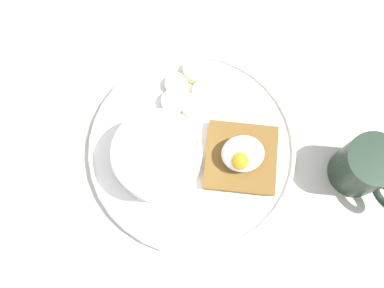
% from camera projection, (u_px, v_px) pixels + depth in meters
% --- Properties ---
extents(ground_plane, '(1.20, 1.20, 0.02)m').
position_uv_depth(ground_plane, '(192.00, 151.00, 0.63)').
color(ground_plane, beige).
rests_on(ground_plane, ground).
extents(plate, '(0.30, 0.30, 0.02)m').
position_uv_depth(plate, '(192.00, 148.00, 0.61)').
color(plate, white).
rests_on(plate, ground_plane).
extents(oatmeal_bowl, '(0.12, 0.12, 0.06)m').
position_uv_depth(oatmeal_bowl, '(158.00, 157.00, 0.58)').
color(oatmeal_bowl, white).
rests_on(oatmeal_bowl, plate).
extents(toast_slice, '(0.12, 0.12, 0.01)m').
position_uv_depth(toast_slice, '(241.00, 158.00, 0.60)').
color(toast_slice, brown).
rests_on(toast_slice, plate).
extents(poached_egg, '(0.06, 0.05, 0.04)m').
position_uv_depth(poached_egg, '(242.00, 154.00, 0.58)').
color(poached_egg, white).
rests_on(poached_egg, toast_slice).
extents(banana_slice_front, '(0.05, 0.05, 0.01)m').
position_uv_depth(banana_slice_front, '(192.00, 105.00, 0.62)').
color(banana_slice_front, beige).
rests_on(banana_slice_front, plate).
extents(banana_slice_left, '(0.05, 0.05, 0.02)m').
position_uv_depth(banana_slice_left, '(194.00, 71.00, 0.64)').
color(banana_slice_left, beige).
rests_on(banana_slice_left, plate).
extents(banana_slice_back, '(0.04, 0.04, 0.01)m').
position_uv_depth(banana_slice_back, '(203.00, 91.00, 0.63)').
color(banana_slice_back, beige).
rests_on(banana_slice_back, plate).
extents(banana_slice_right, '(0.05, 0.05, 0.02)m').
position_uv_depth(banana_slice_right, '(176.00, 84.00, 0.63)').
color(banana_slice_right, '#F0EAB0').
rests_on(banana_slice_right, plate).
extents(banana_slice_inner, '(0.05, 0.05, 0.02)m').
position_uv_depth(banana_slice_inner, '(173.00, 102.00, 0.62)').
color(banana_slice_inner, beige).
rests_on(banana_slice_inner, plate).
extents(banana_slice_outer, '(0.05, 0.05, 0.02)m').
position_uv_depth(banana_slice_outer, '(213.00, 76.00, 0.64)').
color(banana_slice_outer, '#FAECC7').
rests_on(banana_slice_outer, plate).
extents(coffee_mug, '(0.07, 0.10, 0.08)m').
position_uv_depth(coffee_mug, '(365.00, 167.00, 0.57)').
color(coffee_mug, '#1C2D20').
rests_on(coffee_mug, ground_plane).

